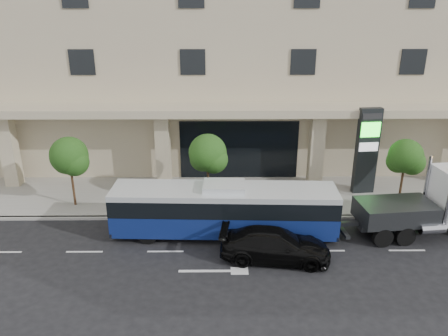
# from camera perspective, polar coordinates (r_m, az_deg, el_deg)

# --- Properties ---
(ground) EXTENTS (120.00, 120.00, 0.00)m
(ground) POSITION_cam_1_polar(r_m,az_deg,el_deg) (23.31, 2.70, -8.86)
(ground) COLOR black
(ground) RESTS_ON ground
(sidewalk) EXTENTS (120.00, 6.00, 0.15)m
(sidewalk) POSITION_cam_1_polar(r_m,az_deg,el_deg) (27.73, 2.16, -3.61)
(sidewalk) COLOR gray
(sidewalk) RESTS_ON ground
(curb) EXTENTS (120.00, 0.30, 0.15)m
(curb) POSITION_cam_1_polar(r_m,az_deg,el_deg) (25.03, 2.46, -6.45)
(curb) COLOR gray
(curb) RESTS_ON ground
(convention_center) EXTENTS (60.00, 17.60, 20.00)m
(convention_center) POSITION_cam_1_polar(r_m,az_deg,el_deg) (35.70, 1.62, 18.30)
(convention_center) COLOR tan
(convention_center) RESTS_ON ground
(tree_left) EXTENTS (2.27, 2.20, 4.22)m
(tree_left) POSITION_cam_1_polar(r_m,az_deg,el_deg) (26.72, -19.50, 1.21)
(tree_left) COLOR #422B19
(tree_left) RESTS_ON sidewalk
(tree_mid) EXTENTS (2.28, 2.20, 4.38)m
(tree_mid) POSITION_cam_1_polar(r_m,az_deg,el_deg) (25.22, -2.09, 1.65)
(tree_mid) COLOR #422B19
(tree_mid) RESTS_ON sidewalk
(tree_right) EXTENTS (2.10, 2.00, 4.04)m
(tree_right) POSITION_cam_1_polar(r_m,az_deg,el_deg) (27.48, 22.65, 1.15)
(tree_right) COLOR #422B19
(tree_right) RESTS_ON sidewalk
(city_bus) EXTENTS (11.66, 2.86, 2.93)m
(city_bus) POSITION_cam_1_polar(r_m,az_deg,el_deg) (22.74, -0.01, -5.38)
(city_bus) COLOR black
(city_bus) RESTS_ON ground
(tow_truck) EXTENTS (8.91, 2.98, 4.03)m
(tow_truck) POSITION_cam_1_polar(r_m,az_deg,el_deg) (25.38, 26.22, -4.36)
(tow_truck) COLOR #2D3033
(tow_truck) RESTS_ON ground
(black_sedan) EXTENTS (5.45, 2.75, 1.52)m
(black_sedan) POSITION_cam_1_polar(r_m,az_deg,el_deg) (21.15, 6.69, -9.96)
(black_sedan) COLOR black
(black_sedan) RESTS_ON ground
(signage_pylon) EXTENTS (1.41, 0.65, 5.47)m
(signage_pylon) POSITION_cam_1_polar(r_m,az_deg,el_deg) (28.49, 18.14, 2.18)
(signage_pylon) COLOR black
(signage_pylon) RESTS_ON sidewalk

